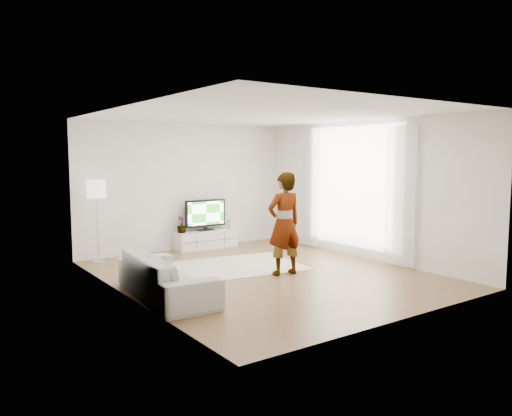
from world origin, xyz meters
TOP-DOWN VIEW (x-y plane):
  - floor at (0.00, 0.00)m, footprint 6.00×6.00m
  - ceiling at (0.00, 0.00)m, footprint 6.00×6.00m
  - wall_left at (-2.50, 0.00)m, footprint 0.02×6.00m
  - wall_right at (2.50, 0.00)m, footprint 0.02×6.00m
  - wall_back at (0.00, 3.00)m, footprint 5.00×0.02m
  - wall_front at (0.00, -3.00)m, footprint 5.00×0.02m
  - window at (2.48, 0.30)m, footprint 0.01×2.60m
  - curtain_near at (2.40, -1.00)m, footprint 0.04×0.70m
  - curtain_far at (2.40, 1.60)m, footprint 0.04×0.70m
  - media_console at (0.39, 2.76)m, footprint 1.44×0.41m
  - television at (0.39, 2.79)m, footprint 1.00×0.20m
  - game_console at (1.02, 2.76)m, footprint 0.08×0.16m
  - potted_plant at (-0.23, 2.77)m, footprint 0.26×0.26m
  - rug at (-0.15, 0.83)m, footprint 2.76×2.17m
  - player at (0.26, -0.23)m, footprint 0.68×0.47m
  - sofa at (-2.03, -0.31)m, footprint 1.03×2.25m
  - floor_lamp at (-2.09, 2.70)m, footprint 0.36×0.36m

SIDE VIEW (x-z plane):
  - floor at x=0.00m, z-range 0.00..0.00m
  - rug at x=-0.15m, z-range 0.00..0.01m
  - media_console at x=0.39m, z-range 0.00..0.41m
  - sofa at x=-2.03m, z-range 0.00..0.64m
  - game_console at x=1.02m, z-range 0.41..0.61m
  - potted_plant at x=-0.23m, z-range 0.41..0.78m
  - television at x=0.39m, z-range 0.44..1.14m
  - player at x=0.26m, z-range 0.01..1.81m
  - curtain_near at x=2.40m, z-range 0.05..2.65m
  - curtain_far at x=2.40m, z-range 0.05..2.65m
  - floor_lamp at x=-2.09m, z-range 0.56..2.19m
  - wall_left at x=-2.50m, z-range 0.00..2.80m
  - wall_right at x=2.50m, z-range 0.00..2.80m
  - wall_back at x=0.00m, z-range 0.00..2.80m
  - wall_front at x=0.00m, z-range 0.00..2.80m
  - window at x=2.48m, z-range 0.20..2.70m
  - ceiling at x=0.00m, z-range 2.80..2.80m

